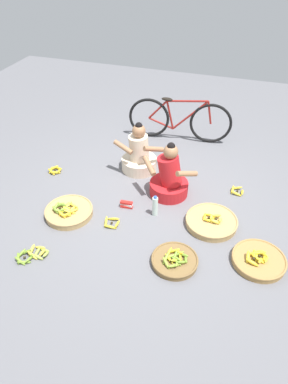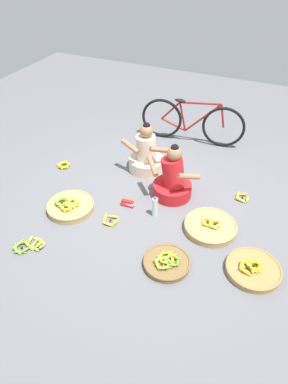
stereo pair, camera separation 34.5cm
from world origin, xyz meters
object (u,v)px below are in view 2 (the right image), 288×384
object	(u,v)px
banana_basket_back_right	(210,226)
loose_bananas_front_left	(242,197)
banana_basket_mid_right	(167,262)
water_bottle	(155,207)
packet_carton_stack	(128,203)
loose_bananas_front_right	(111,220)
banana_basket_back_center	(253,269)
loose_bananas_near_vendor	(30,245)
vendor_woman_front	(173,180)
bicycle_leaning	(192,122)
loose_bananas_mid_left	(64,165)
banana_basket_near_bicycle	(70,206)
vendor_woman_behind	(146,155)

from	to	relation	value
banana_basket_back_right	loose_bananas_front_left	xyz separation A→B (m)	(0.24, 0.74, -0.02)
banana_basket_mid_right	water_bottle	world-z (taller)	water_bottle
water_bottle	packet_carton_stack	size ratio (longest dim) A/B	1.74
loose_bananas_front_right	packet_carton_stack	size ratio (longest dim) A/B	1.17
banana_basket_back_center	water_bottle	size ratio (longest dim) A/B	2.00
loose_bananas_near_vendor	packet_carton_stack	size ratio (longest dim) A/B	2.01
vendor_woman_front	bicycle_leaning	bearing A→B (deg)	98.47
loose_bananas_mid_left	water_bottle	distance (m)	1.74
vendor_woman_front	banana_basket_near_bicycle	bearing A→B (deg)	-143.30
bicycle_leaning	loose_bananas_near_vendor	size ratio (longest dim) A/B	5.02
vendor_woman_front	loose_bananas_front_right	world-z (taller)	vendor_woman_front
banana_basket_back_center	loose_bananas_mid_left	world-z (taller)	banana_basket_back_center
banana_basket_back_right	loose_bananas_mid_left	world-z (taller)	banana_basket_back_right
banana_basket_mid_right	loose_bananas_front_right	bearing A→B (deg)	158.19
loose_bananas_front_right	water_bottle	size ratio (longest dim) A/B	0.67
loose_bananas_front_left	packet_carton_stack	bearing A→B (deg)	-150.54
banana_basket_near_bicycle	packet_carton_stack	world-z (taller)	banana_basket_near_bicycle
loose_bananas_mid_left	loose_bananas_near_vendor	distance (m)	1.63
vendor_woman_front	vendor_woman_behind	world-z (taller)	vendor_woman_front
vendor_woman_behind	water_bottle	world-z (taller)	vendor_woman_behind
banana_basket_back_center	packet_carton_stack	bearing A→B (deg)	165.77
banana_basket_mid_right	loose_bananas_mid_left	world-z (taller)	banana_basket_mid_right
water_bottle	banana_basket_back_center	bearing A→B (deg)	-17.38
banana_basket_back_right	water_bottle	xyz separation A→B (m)	(-0.71, -0.04, 0.09)
loose_bananas_mid_left	water_bottle	bearing A→B (deg)	-14.92
banana_basket_back_center	banana_basket_mid_right	size ratio (longest dim) A/B	1.14
vendor_woman_front	loose_bananas_front_right	distance (m)	0.98
loose_bananas_mid_left	water_bottle	xyz separation A→B (m)	(1.68, -0.45, 0.11)
vendor_woman_behind	bicycle_leaning	bearing A→B (deg)	71.95
vendor_woman_behind	banana_basket_near_bicycle	world-z (taller)	vendor_woman_behind
loose_bananas_front_left	vendor_woman_behind	bearing A→B (deg)	175.11
bicycle_leaning	banana_basket_back_right	size ratio (longest dim) A/B	2.67
vendor_woman_front	banana_basket_near_bicycle	size ratio (longest dim) A/B	1.30
vendor_woman_behind	packet_carton_stack	size ratio (longest dim) A/B	4.56
banana_basket_near_bicycle	bicycle_leaning	bearing A→B (deg)	69.31
loose_bananas_mid_left	vendor_woman_behind	bearing A→B (deg)	21.28
vendor_woman_front	banana_basket_back_center	size ratio (longest dim) A/B	1.35
loose_bananas_near_vendor	loose_bananas_front_left	bearing A→B (deg)	42.26
vendor_woman_front	vendor_woman_behind	bearing A→B (deg)	142.80
vendor_woman_behind	banana_basket_mid_right	world-z (taller)	vendor_woman_behind
banana_basket_near_bicycle	loose_bananas_front_right	bearing A→B (deg)	0.12
banana_basket_near_bicycle	loose_bananas_mid_left	size ratio (longest dim) A/B	2.69
banana_basket_mid_right	vendor_woman_behind	bearing A→B (deg)	120.54
bicycle_leaning	water_bottle	bearing A→B (deg)	-85.13
loose_bananas_mid_left	loose_bananas_front_left	world-z (taller)	loose_bananas_mid_left
vendor_woman_behind	water_bottle	size ratio (longest dim) A/B	2.62
banana_basket_near_bicycle	loose_bananas_mid_left	world-z (taller)	banana_basket_near_bicycle
vendor_woman_behind	packet_carton_stack	distance (m)	0.91
vendor_woman_behind	banana_basket_back_center	xyz separation A→B (m)	(1.81, -1.31, -0.20)
loose_bananas_front_right	packet_carton_stack	distance (m)	0.37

